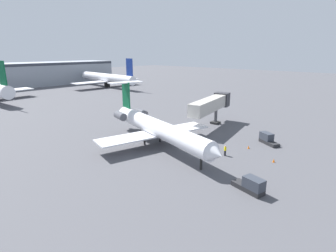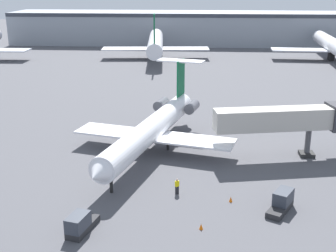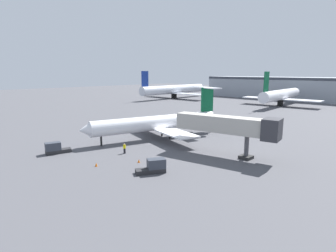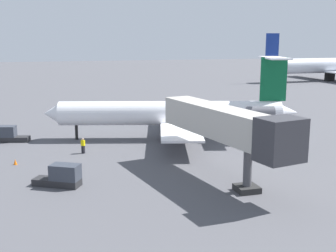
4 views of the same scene
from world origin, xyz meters
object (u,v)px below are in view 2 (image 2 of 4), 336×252
object	(u,v)px
jet_bridge	(291,119)
baggage_tug_lead	(282,202)
baggage_tug_trailing	(80,224)
parked_airliner_west_mid	(155,43)
parked_airliner_centre	(333,45)
ground_crew_marshaller	(177,186)
traffic_cone_near	(201,226)
regional_jet	(153,127)
traffic_cone_mid	(231,199)

from	to	relation	value
jet_bridge	baggage_tug_lead	xyz separation A→B (m)	(-3.09, -13.88, -4.14)
jet_bridge	baggage_tug_trailing	size ratio (longest dim) A/B	4.04
parked_airliner_west_mid	baggage_tug_trailing	bearing A→B (deg)	-88.65
baggage_tug_lead	parked_airliner_centre	xyz separation A→B (m)	(28.07, 86.30, 3.35)
ground_crew_marshaller	parked_airliner_west_mid	size ratio (longest dim) A/B	0.05
parked_airliner_west_mid	traffic_cone_near	bearing A→B (deg)	-81.97
regional_jet	traffic_cone_mid	xyz separation A→B (m)	(9.15, -13.20, -3.05)
traffic_cone_near	parked_airliner_centre	xyz separation A→B (m)	(35.83, 90.43, 3.91)
baggage_tug_lead	parked_airliner_west_mid	world-z (taller)	parked_airliner_west_mid
traffic_cone_near	traffic_cone_mid	world-z (taller)	same
regional_jet	baggage_tug_trailing	world-z (taller)	regional_jet
parked_airliner_west_mid	regional_jet	bearing A→B (deg)	-84.76
baggage_tug_trailing	regional_jet	bearing A→B (deg)	77.49
regional_jet	ground_crew_marshaller	world-z (taller)	regional_jet
regional_jet	traffic_cone_near	distance (m)	19.86
ground_crew_marshaller	parked_airliner_west_mid	distance (m)	84.18
ground_crew_marshaller	traffic_cone_near	bearing A→B (deg)	-69.97
ground_crew_marshaller	parked_airliner_centre	size ratio (longest dim) A/B	0.04
traffic_cone_mid	baggage_tug_lead	bearing A→B (deg)	-15.30
baggage_tug_lead	parked_airliner_west_mid	size ratio (longest dim) A/B	0.12
baggage_tug_trailing	parked_airliner_west_mid	xyz separation A→B (m)	(-2.16, 91.63, 3.50)
regional_jet	jet_bridge	world-z (taller)	regional_jet
ground_crew_marshaller	parked_airliner_centre	world-z (taller)	parked_airliner_centre
jet_bridge	baggage_tug_lead	bearing A→B (deg)	-102.55
traffic_cone_near	traffic_cone_mid	distance (m)	6.19
baggage_tug_lead	baggage_tug_trailing	bearing A→B (deg)	-163.55
baggage_tug_trailing	traffic_cone_near	xyz separation A→B (m)	(10.59, 1.29, -0.56)
regional_jet	jet_bridge	distance (m)	17.11
baggage_tug_lead	parked_airliner_centre	world-z (taller)	parked_airliner_centre
traffic_cone_mid	traffic_cone_near	bearing A→B (deg)	-118.70
traffic_cone_mid	parked_airliner_west_mid	size ratio (longest dim) A/B	0.02
jet_bridge	baggage_tug_lead	size ratio (longest dim) A/B	4.09
traffic_cone_near	parked_airliner_centre	distance (m)	97.35
baggage_tug_trailing	jet_bridge	bearing A→B (deg)	41.99
jet_bridge	traffic_cone_mid	distance (m)	15.56
baggage_tug_lead	traffic_cone_near	distance (m)	8.80
baggage_tug_lead	traffic_cone_near	size ratio (longest dim) A/B	7.59
traffic_cone_near	baggage_tug_trailing	bearing A→B (deg)	-173.04
regional_jet	baggage_tug_trailing	size ratio (longest dim) A/B	7.30
regional_jet	baggage_tug_lead	bearing A→B (deg)	-46.17
ground_crew_marshaller	traffic_cone_mid	size ratio (longest dim) A/B	3.07
regional_jet	baggage_tug_trailing	distance (m)	20.56
jet_bridge	traffic_cone_mid	bearing A→B (deg)	-122.06
jet_bridge	traffic_cone_mid	world-z (taller)	jet_bridge
traffic_cone_near	parked_airliner_west_mid	xyz separation A→B (m)	(-12.75, 90.33, 4.06)
ground_crew_marshaller	parked_airliner_centre	distance (m)	92.01
traffic_cone_near	parked_airliner_west_mid	world-z (taller)	parked_airliner_west_mid
traffic_cone_near	traffic_cone_mid	bearing A→B (deg)	61.30
jet_bridge	parked_airliner_centre	bearing A→B (deg)	70.97
regional_jet	ground_crew_marshaller	distance (m)	12.59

